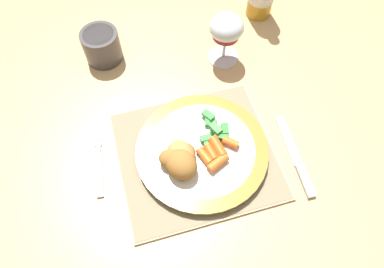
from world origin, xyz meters
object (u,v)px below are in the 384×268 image
object	(u,v)px
table_knife	(297,162)
wine_glass	(226,30)
dining_table	(194,131)
dinner_plate	(202,150)
fork	(99,170)
drinking_cup	(102,45)

from	to	relation	value
table_knife	wine_glass	xyz separation A→B (m)	(-0.06, 0.31, 0.09)
wine_glass	dining_table	bearing A→B (deg)	-129.09
dinner_plate	wine_glass	xyz separation A→B (m)	(0.13, 0.24, 0.07)
dining_table	wine_glass	distance (m)	0.24
dining_table	fork	world-z (taller)	fork
fork	dinner_plate	bearing A→B (deg)	-5.68
table_knife	dining_table	bearing A→B (deg)	134.75
dining_table	table_knife	world-z (taller)	table_knife
dining_table	table_knife	size ratio (longest dim) A/B	7.83
fork	wine_glass	world-z (taller)	wine_glass
fork	table_knife	size ratio (longest dim) A/B	0.72
dinner_plate	dining_table	bearing A→B (deg)	82.85
dinner_plate	table_knife	size ratio (longest dim) A/B	1.41
dinner_plate	fork	size ratio (longest dim) A/B	1.96
dining_table	wine_glass	world-z (taller)	wine_glass
table_knife	wine_glass	size ratio (longest dim) A/B	1.53
dinner_plate	table_knife	xyz separation A→B (m)	(0.18, -0.07, -0.01)
dining_table	fork	distance (m)	0.25
wine_glass	drinking_cup	xyz separation A→B (m)	(-0.28, 0.08, -0.05)
table_knife	drinking_cup	world-z (taller)	drinking_cup
dining_table	dinner_plate	bearing A→B (deg)	-97.15
fork	wine_glass	distance (m)	0.41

